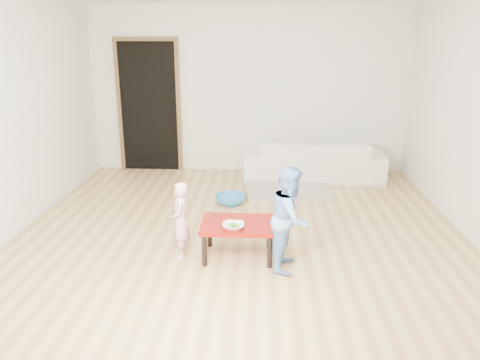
# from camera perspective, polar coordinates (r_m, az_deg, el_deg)

# --- Properties ---
(floor) EXTENTS (5.00, 5.00, 0.01)m
(floor) POSITION_cam_1_polar(r_m,az_deg,el_deg) (5.41, 0.11, -5.96)
(floor) COLOR #A67D47
(floor) RESTS_ON ground
(back_wall) EXTENTS (5.00, 0.02, 2.60)m
(back_wall) POSITION_cam_1_polar(r_m,az_deg,el_deg) (7.52, 1.06, 10.86)
(back_wall) COLOR white
(back_wall) RESTS_ON floor
(left_wall) EXTENTS (0.02, 5.00, 2.60)m
(left_wall) POSITION_cam_1_polar(r_m,az_deg,el_deg) (5.74, -25.90, 7.18)
(left_wall) COLOR white
(left_wall) RESTS_ON floor
(right_wall) EXTENTS (0.02, 5.00, 2.60)m
(right_wall) POSITION_cam_1_polar(r_m,az_deg,el_deg) (5.52, 27.20, 6.68)
(right_wall) COLOR white
(right_wall) RESTS_ON floor
(doorway) EXTENTS (1.02, 0.08, 2.11)m
(doorway) POSITION_cam_1_polar(r_m,az_deg,el_deg) (7.75, -11.00, 8.69)
(doorway) COLOR brown
(doorway) RESTS_ON back_wall
(sofa) EXTENTS (2.12, 0.89, 0.61)m
(sofa) POSITION_cam_1_polar(r_m,az_deg,el_deg) (7.29, 8.94, 2.51)
(sofa) COLOR silver
(sofa) RESTS_ON floor
(cushion) EXTENTS (0.49, 0.45, 0.12)m
(cushion) POSITION_cam_1_polar(r_m,az_deg,el_deg) (7.08, 7.27, 3.44)
(cushion) COLOR orange
(cushion) RESTS_ON sofa
(red_table) EXTENTS (0.73, 0.55, 0.36)m
(red_table) POSITION_cam_1_polar(r_m,az_deg,el_deg) (4.70, -0.22, -7.28)
(red_table) COLOR maroon
(red_table) RESTS_ON floor
(bowl) EXTENTS (0.21, 0.21, 0.05)m
(bowl) POSITION_cam_1_polar(r_m,az_deg,el_deg) (4.48, -0.81, -5.65)
(bowl) COLOR white
(bowl) RESTS_ON red_table
(broccoli) EXTENTS (0.12, 0.12, 0.06)m
(broccoli) POSITION_cam_1_polar(r_m,az_deg,el_deg) (4.48, -0.81, -5.62)
(broccoli) COLOR #2D5919
(broccoli) RESTS_ON red_table
(child_pink) EXTENTS (0.22, 0.30, 0.78)m
(child_pink) POSITION_cam_1_polar(r_m,az_deg,el_deg) (4.64, -7.31, -4.95)
(child_pink) COLOR pink
(child_pink) RESTS_ON floor
(child_blue) EXTENTS (0.47, 0.55, 0.99)m
(child_blue) POSITION_cam_1_polar(r_m,az_deg,el_deg) (4.40, 6.18, -4.64)
(child_blue) COLOR #66A3EC
(child_blue) RESTS_ON floor
(basin) EXTENTS (0.40, 0.40, 0.12)m
(basin) POSITION_cam_1_polar(r_m,az_deg,el_deg) (6.17, -1.17, -2.39)
(basin) COLOR #317EBC
(basin) RESTS_ON floor
(blanket) EXTENTS (1.31, 1.14, 0.06)m
(blanket) POSITION_cam_1_polar(r_m,az_deg,el_deg) (6.75, 5.63, -1.01)
(blanket) COLOR #B0A99B
(blanket) RESTS_ON floor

